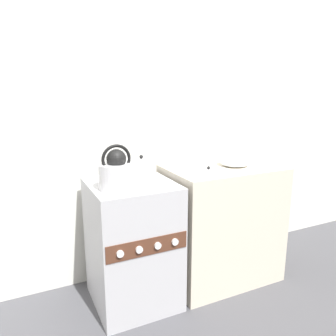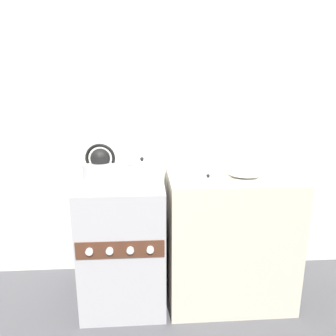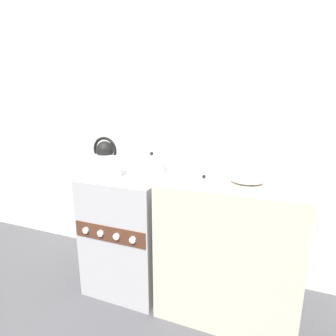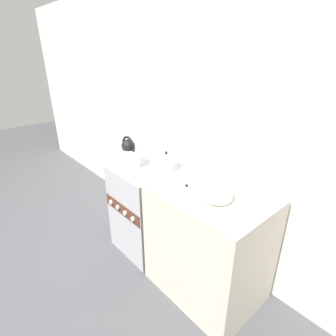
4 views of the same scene
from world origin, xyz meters
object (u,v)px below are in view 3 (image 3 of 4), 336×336
Objects in this scene: cooking_pot at (152,164)px; enamel_bowl at (248,175)px; kettle at (106,162)px; loose_pot_lid at (204,179)px; stove at (131,230)px.

enamel_bowl is (0.71, -0.15, 0.02)m from cooking_pot.
cooking_pot is (0.25, 0.23, -0.04)m from kettle.
loose_pot_lid is (0.70, 0.04, -0.07)m from kettle.
enamel_bowl reaches higher than loose_pot_lid.
loose_pot_lid reaches higher than stove.
kettle is 0.34m from cooking_pot.
kettle reaches higher than enamel_bowl.
kettle is 0.96m from enamel_bowl.
loose_pot_lid is at bearing -22.80° from cooking_pot.
cooking_pot is 0.72m from enamel_bowl.
loose_pot_lid is (-0.26, -0.04, -0.04)m from enamel_bowl.
stove is at bearing 39.88° from kettle.
enamel_bowl is at bearing -11.95° from cooking_pot.
loose_pot_lid is (0.45, -0.19, -0.02)m from cooking_pot.
kettle is at bearing -140.12° from stove.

